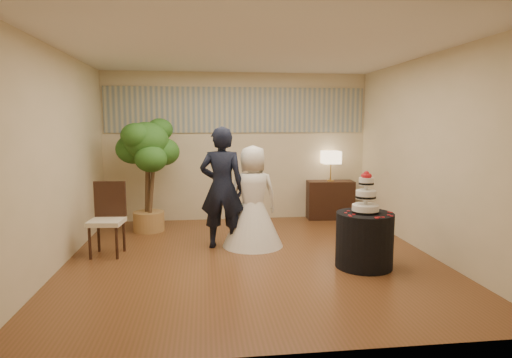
{
  "coord_description": "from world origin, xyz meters",
  "views": [
    {
      "loc": [
        -0.65,
        -5.67,
        1.84
      ],
      "look_at": [
        0.1,
        0.4,
        1.05
      ],
      "focal_mm": 30.0,
      "sensor_mm": 36.0,
      "label": 1
    }
  ],
  "objects": [
    {
      "name": "floor",
      "position": [
        0.0,
        0.0,
        0.0
      ],
      "size": [
        5.0,
        5.0,
        0.0
      ],
      "primitive_type": "cube",
      "color": "brown",
      "rests_on": "ground"
    },
    {
      "name": "ceiling",
      "position": [
        0.0,
        0.0,
        2.8
      ],
      "size": [
        5.0,
        5.0,
        0.0
      ],
      "primitive_type": "cube",
      "color": "white",
      "rests_on": "wall_back"
    },
    {
      "name": "wall_back",
      "position": [
        0.0,
        2.5,
        1.4
      ],
      "size": [
        5.0,
        0.06,
        2.8
      ],
      "primitive_type": "cube",
      "color": "beige",
      "rests_on": "ground"
    },
    {
      "name": "wall_front",
      "position": [
        0.0,
        -2.5,
        1.4
      ],
      "size": [
        5.0,
        0.06,
        2.8
      ],
      "primitive_type": "cube",
      "color": "beige",
      "rests_on": "ground"
    },
    {
      "name": "wall_left",
      "position": [
        -2.5,
        0.0,
        1.4
      ],
      "size": [
        0.06,
        5.0,
        2.8
      ],
      "primitive_type": "cube",
      "color": "beige",
      "rests_on": "ground"
    },
    {
      "name": "wall_right",
      "position": [
        2.5,
        0.0,
        1.4
      ],
      "size": [
        0.06,
        5.0,
        2.8
      ],
      "primitive_type": "cube",
      "color": "beige",
      "rests_on": "ground"
    },
    {
      "name": "mural_border",
      "position": [
        0.0,
        2.48,
        2.1
      ],
      "size": [
        4.9,
        0.02,
        0.85
      ],
      "primitive_type": "cube",
      "color": "#979B8C",
      "rests_on": "wall_back"
    },
    {
      "name": "groom",
      "position": [
        -0.38,
        0.58,
        0.9
      ],
      "size": [
        0.73,
        0.55,
        1.81
      ],
      "primitive_type": "imported",
      "rotation": [
        0.0,
        0.0,
        2.94
      ],
      "color": "black",
      "rests_on": "floor"
    },
    {
      "name": "bride",
      "position": [
        0.08,
        0.61,
        0.76
      ],
      "size": [
        1.05,
        1.05,
        1.53
      ],
      "primitive_type": "imported",
      "rotation": [
        0.0,
        0.0,
        3.3
      ],
      "color": "white",
      "rests_on": "floor"
    },
    {
      "name": "cake_table",
      "position": [
        1.39,
        -0.53,
        0.36
      ],
      "size": [
        0.9,
        0.9,
        0.71
      ],
      "primitive_type": "cylinder",
      "rotation": [
        0.0,
        0.0,
        0.27
      ],
      "color": "black",
      "rests_on": "floor"
    },
    {
      "name": "wedding_cake",
      "position": [
        1.39,
        -0.53,
        0.98
      ],
      "size": [
        0.35,
        0.35,
        0.54
      ],
      "primitive_type": null,
      "color": "white",
      "rests_on": "cake_table"
    },
    {
      "name": "console",
      "position": [
        1.79,
        2.29,
        0.37
      ],
      "size": [
        0.92,
        0.46,
        0.74
      ],
      "primitive_type": "cube",
      "rotation": [
        0.0,
        0.0,
        -0.07
      ],
      "color": "black",
      "rests_on": "floor"
    },
    {
      "name": "table_lamp",
      "position": [
        1.79,
        2.29,
        1.03
      ],
      "size": [
        0.32,
        0.32,
        0.58
      ],
      "primitive_type": null,
      "color": "beige",
      "rests_on": "console"
    },
    {
      "name": "ficus_tree",
      "position": [
        -1.6,
        1.72,
        0.99
      ],
      "size": [
        1.02,
        1.02,
        1.98
      ],
      "primitive_type": null,
      "rotation": [
        0.0,
        0.0,
        -0.09
      ],
      "color": "#2B5E1E",
      "rests_on": "floor"
    },
    {
      "name": "side_chair",
      "position": [
        -2.01,
        0.38,
        0.51
      ],
      "size": [
        0.51,
        0.53,
        1.03
      ],
      "primitive_type": null,
      "rotation": [
        0.0,
        0.0,
        -0.09
      ],
      "color": "black",
      "rests_on": "floor"
    }
  ]
}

